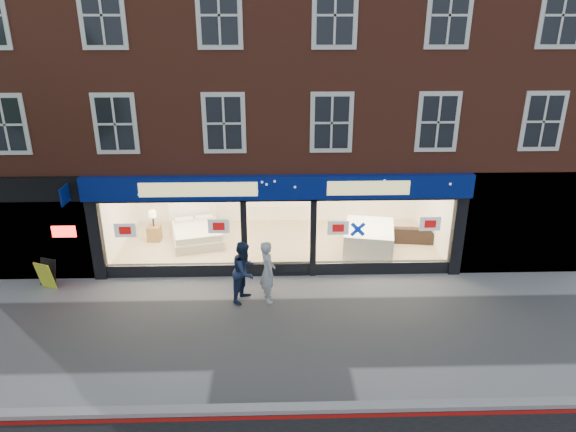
{
  "coord_description": "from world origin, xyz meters",
  "views": [
    {
      "loc": [
        -0.14,
        -11.27,
        7.59
      ],
      "look_at": [
        0.27,
        2.5,
        2.2
      ],
      "focal_mm": 32.0,
      "sensor_mm": 36.0,
      "label": 1
    }
  ],
  "objects_px": {
    "mattress_stack": "(369,238)",
    "pedestrian_grey": "(268,272)",
    "sofa": "(407,232)",
    "pedestrian_blue": "(245,271)",
    "display_bed": "(196,232)",
    "a_board": "(47,274)"
  },
  "relations": [
    {
      "from": "display_bed",
      "to": "pedestrian_blue",
      "type": "distance_m",
      "value": 4.37
    },
    {
      "from": "mattress_stack",
      "to": "sofa",
      "type": "relative_size",
      "value": 1.16
    },
    {
      "from": "pedestrian_grey",
      "to": "pedestrian_blue",
      "type": "height_order",
      "value": "pedestrian_grey"
    },
    {
      "from": "a_board",
      "to": "mattress_stack",
      "type": "bearing_deg",
      "value": 35.73
    },
    {
      "from": "sofa",
      "to": "a_board",
      "type": "bearing_deg",
      "value": 21.71
    },
    {
      "from": "display_bed",
      "to": "a_board",
      "type": "relative_size",
      "value": 2.72
    },
    {
      "from": "sofa",
      "to": "pedestrian_blue",
      "type": "height_order",
      "value": "pedestrian_blue"
    },
    {
      "from": "a_board",
      "to": "pedestrian_grey",
      "type": "distance_m",
      "value": 6.65
    },
    {
      "from": "display_bed",
      "to": "mattress_stack",
      "type": "distance_m",
      "value": 6.05
    },
    {
      "from": "a_board",
      "to": "pedestrian_grey",
      "type": "bearing_deg",
      "value": 15.01
    },
    {
      "from": "a_board",
      "to": "pedestrian_grey",
      "type": "height_order",
      "value": "pedestrian_grey"
    },
    {
      "from": "sofa",
      "to": "pedestrian_blue",
      "type": "bearing_deg",
      "value": 41.47
    },
    {
      "from": "pedestrian_grey",
      "to": "pedestrian_blue",
      "type": "distance_m",
      "value": 0.66
    },
    {
      "from": "pedestrian_grey",
      "to": "pedestrian_blue",
      "type": "xyz_separation_m",
      "value": [
        -0.65,
        0.08,
        -0.02
      ]
    },
    {
      "from": "display_bed",
      "to": "sofa",
      "type": "xyz_separation_m",
      "value": [
        7.5,
        -0.13,
        -0.03
      ]
    },
    {
      "from": "sofa",
      "to": "pedestrian_blue",
      "type": "relative_size",
      "value": 1.12
    },
    {
      "from": "display_bed",
      "to": "pedestrian_blue",
      "type": "bearing_deg",
      "value": -78.4
    },
    {
      "from": "display_bed",
      "to": "pedestrian_grey",
      "type": "bearing_deg",
      "value": -71.76
    },
    {
      "from": "mattress_stack",
      "to": "pedestrian_grey",
      "type": "bearing_deg",
      "value": -137.2
    },
    {
      "from": "display_bed",
      "to": "mattress_stack",
      "type": "bearing_deg",
      "value": -22.22
    },
    {
      "from": "mattress_stack",
      "to": "sofa",
      "type": "bearing_deg",
      "value": 24.31
    },
    {
      "from": "sofa",
      "to": "a_board",
      "type": "distance_m",
      "value": 11.87
    }
  ]
}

